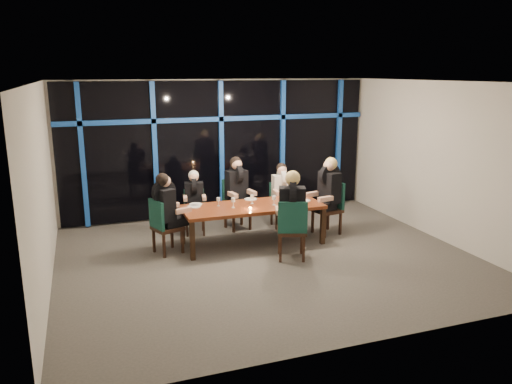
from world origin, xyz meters
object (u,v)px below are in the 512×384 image
diner_far_right (282,186)px  diner_end_right (328,185)px  chair_end_left (163,224)px  diner_end_left (166,201)px  chair_near_mid (292,227)px  chair_far_right (281,202)px  diner_far_left (194,193)px  water_pitcher (298,199)px  diner_near_mid (292,202)px  chair_end_right (331,205)px  diner_far_mid (237,183)px  chair_far_mid (235,201)px  chair_far_left (194,209)px  wine_bottle (304,196)px  dining_table (252,209)px

diner_far_right → diner_end_right: size_ratio=0.87×
chair_end_left → diner_end_left: bearing=-90.0°
chair_near_mid → diner_end_right: bearing=-119.3°
chair_far_right → diner_far_left: size_ratio=1.07×
chair_near_mid → diner_far_right: (0.57, 1.83, 0.28)m
water_pitcher → diner_near_mid: bearing=-103.5°
chair_end_right → diner_far_left: diner_far_left is taller
chair_end_left → diner_far_mid: 1.97m
diner_far_mid → diner_far_right: 0.94m
chair_far_right → diner_end_right: bearing=-47.8°
diner_far_right → water_pitcher: size_ratio=4.72×
diner_far_right → diner_end_right: 1.01m
chair_far_mid → chair_end_right: size_ratio=0.97×
diner_far_right → chair_far_left: bearing=177.8°
diner_far_right → diner_end_left: diner_end_left is taller
chair_near_mid → diner_end_right: diner_end_right is taller
diner_far_left → diner_far_right: bearing=6.3°
chair_end_left → diner_far_left: 1.23m
diner_near_mid → diner_far_left: bearing=-36.2°
diner_far_left → wine_bottle: 2.15m
dining_table → diner_far_mid: (0.01, 0.98, 0.29)m
chair_end_right → diner_end_right: diner_end_right is taller
dining_table → diner_far_left: bearing=133.0°
chair_end_right → wine_bottle: size_ratio=3.23×
chair_end_left → water_pitcher: 2.51m
diner_near_mid → wine_bottle: bearing=-107.3°
chair_far_mid → diner_near_mid: (0.40, -1.98, 0.44)m
water_pitcher → dining_table: bearing=-176.5°
chair_end_left → chair_near_mid: 2.27m
chair_far_mid → diner_end_left: size_ratio=1.05×
diner_end_right → chair_far_right: bearing=-152.8°
diner_far_mid → chair_near_mid: bearing=-89.7°
chair_far_mid → water_pitcher: (0.83, -1.28, 0.27)m
chair_far_mid → chair_end_right: chair_end_right is taller
chair_end_right → wine_bottle: (-0.71, -0.24, 0.29)m
dining_table → diner_far_mid: bearing=89.1°
chair_far_mid → chair_end_left: 1.96m
dining_table → diner_far_left: 1.31m
diner_end_left → chair_far_left: bearing=-56.0°
chair_far_left → chair_far_right: size_ratio=0.96×
chair_end_left → chair_far_mid: bearing=-77.7°
chair_far_left → chair_end_left: (-0.79, -0.99, 0.07)m
wine_bottle → water_pitcher: 0.17m
chair_far_left → diner_end_left: (-0.71, -0.96, 0.46)m
chair_far_left → water_pitcher: bearing=-26.1°
diner_end_left → diner_end_right: diner_end_right is taller
diner_end_left → diner_end_right: 3.17m
diner_far_right → wine_bottle: (0.04, -0.97, 0.00)m
chair_far_right → diner_end_left: 2.69m
chair_near_mid → diner_end_left: 2.24m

